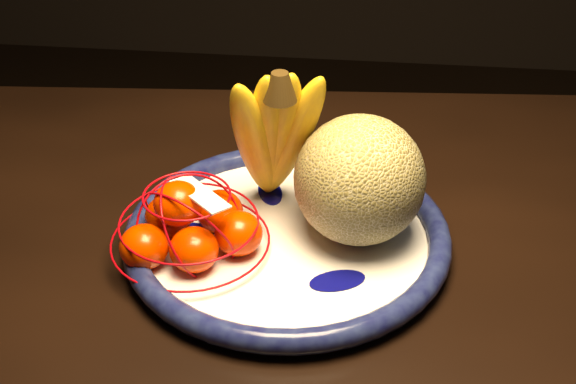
# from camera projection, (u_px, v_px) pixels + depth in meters

# --- Properties ---
(dining_table) EXTENTS (1.59, 1.03, 0.76)m
(dining_table) POSITION_uv_depth(u_px,v_px,m) (460.00, 336.00, 0.92)
(dining_table) COLOR black
(dining_table) RESTS_ON ground
(fruit_bowl) EXTENTS (0.38, 0.38, 0.03)m
(fruit_bowl) POSITION_uv_depth(u_px,v_px,m) (287.00, 237.00, 0.92)
(fruit_bowl) COLOR white
(fruit_bowl) RESTS_ON dining_table
(cantaloupe) EXTENTS (0.15, 0.15, 0.15)m
(cantaloupe) POSITION_uv_depth(u_px,v_px,m) (359.00, 180.00, 0.89)
(cantaloupe) COLOR olive
(cantaloupe) RESTS_ON fruit_bowl
(banana_bunch) EXTENTS (0.14, 0.14, 0.21)m
(banana_bunch) POSITION_uv_depth(u_px,v_px,m) (273.00, 131.00, 0.91)
(banana_bunch) COLOR yellow
(banana_bunch) RESTS_ON fruit_bowl
(mandarin_bag) EXTENTS (0.21, 0.21, 0.11)m
(mandarin_bag) POSITION_uv_depth(u_px,v_px,m) (190.00, 227.00, 0.89)
(mandarin_bag) COLOR #FF2900
(mandarin_bag) RESTS_ON fruit_bowl
(price_tag) EXTENTS (0.07, 0.07, 0.01)m
(price_tag) POSITION_uv_depth(u_px,v_px,m) (200.00, 194.00, 0.86)
(price_tag) COLOR white
(price_tag) RESTS_ON mandarin_bag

